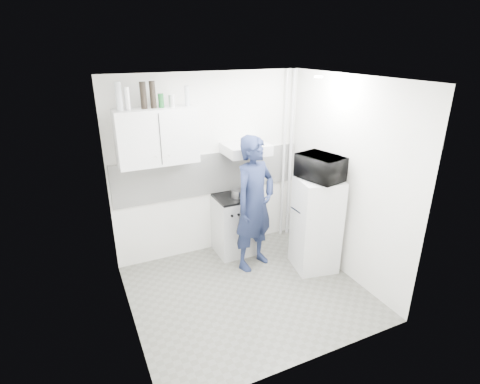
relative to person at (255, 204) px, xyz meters
name	(u,v)px	position (x,y,z in m)	size (l,w,h in m)	color
floor	(247,292)	(-0.37, -0.55, -0.93)	(2.80, 2.80, 0.00)	#63645C
ceiling	(249,79)	(-0.37, -0.55, 1.67)	(2.80, 2.80, 0.00)	white
wall_back	(210,167)	(-0.37, 0.70, 0.37)	(2.80, 2.80, 0.00)	white
wall_left	(122,220)	(-1.77, -0.55, 0.37)	(2.60, 2.60, 0.00)	white
wall_right	(346,180)	(1.03, -0.55, 0.37)	(2.60, 2.60, 0.00)	white
person	(255,204)	(0.00, 0.00, 0.00)	(0.68, 0.45, 1.86)	#192140
stove	(234,225)	(-0.11, 0.45, -0.50)	(0.54, 0.54, 0.86)	silver
fridge	(316,224)	(0.73, -0.40, -0.28)	(0.54, 0.54, 1.30)	silver
stove_top	(234,197)	(-0.11, 0.45, -0.05)	(0.52, 0.52, 0.03)	black
saucepan	(238,193)	(-0.06, 0.41, 0.01)	(0.19, 0.19, 0.10)	silver
microwave	(321,167)	(0.73, -0.40, 0.53)	(0.39, 0.57, 0.32)	black
bottle_a	(119,96)	(-1.52, 0.53, 1.43)	(0.08, 0.08, 0.33)	#B2B7BC
bottle_b	(127,99)	(-1.43, 0.53, 1.40)	(0.07, 0.07, 0.26)	silver
bottle_c	(143,95)	(-1.24, 0.53, 1.43)	(0.08, 0.08, 0.31)	black
bottle_d	(153,95)	(-1.12, 0.53, 1.43)	(0.07, 0.07, 0.32)	black
canister_a	(161,101)	(-1.03, 0.53, 1.35)	(0.07, 0.07, 0.17)	#144C1E
canister_b	(172,101)	(-0.90, 0.53, 1.34)	(0.08, 0.08, 0.15)	silver
bottle_e	(187,96)	(-0.70, 0.53, 1.39)	(0.06, 0.06, 0.25)	#B2B7BC
upper_cabinet	(157,136)	(-1.12, 0.53, 0.92)	(1.00, 0.35, 0.70)	silver
range_hood	(246,149)	(0.08, 0.45, 0.64)	(0.60, 0.50, 0.14)	silver
backsplash	(210,174)	(-0.37, 0.69, 0.27)	(2.74, 0.03, 0.60)	white
pipe_a	(290,157)	(0.93, 0.62, 0.37)	(0.05, 0.05, 2.60)	silver
pipe_b	(284,158)	(0.81, 0.62, 0.37)	(0.04, 0.04, 2.60)	silver
ceiling_spot_fixture	(319,77)	(0.63, -0.35, 1.64)	(0.10, 0.10, 0.02)	white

